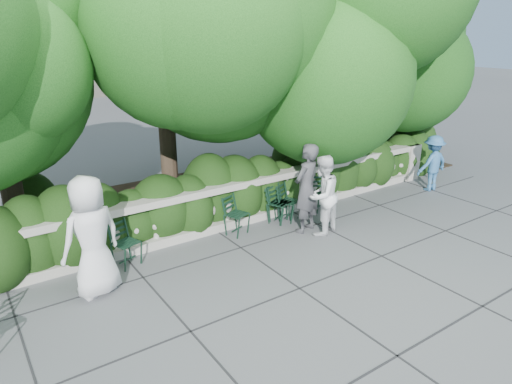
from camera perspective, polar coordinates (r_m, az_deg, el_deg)
ground at (r=8.67m, az=3.79°, el=-8.09°), size 90.00×90.00×0.00m
balustrade at (r=9.81m, az=-2.65°, el=-1.52°), size 12.00×0.44×1.00m
shrub_hedge at (r=10.95m, az=-5.94°, el=-2.00°), size 15.00×2.60×1.70m
tree_canopy at (r=10.68m, az=-3.85°, el=19.29°), size 15.04×6.52×6.78m
chair_a at (r=8.58m, az=-15.07°, el=-9.11°), size 0.58×0.60×0.84m
chair_b at (r=9.48m, az=-1.68°, el=-5.48°), size 0.58×0.61×0.84m
chair_c at (r=10.08m, az=3.68°, el=-3.91°), size 0.54×0.57×0.84m
chair_d at (r=10.09m, az=3.54°, el=-3.89°), size 0.62×0.63×0.84m
chair_e at (r=10.74m, az=8.54°, el=-2.57°), size 0.57×0.59×0.84m
chair_f at (r=10.20m, az=4.85°, el=-3.66°), size 0.60×0.62×0.84m
person_businessman at (r=7.57m, az=-19.86°, el=-5.29°), size 1.10×0.86×1.98m
person_woman_grey at (r=9.42m, az=6.31°, el=0.45°), size 0.80×0.64×1.89m
person_casual_man at (r=9.39m, az=8.26°, el=-0.41°), size 0.97×0.85×1.67m
person_older_blue at (r=12.75m, az=21.18°, el=3.37°), size 0.99×0.62×1.47m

